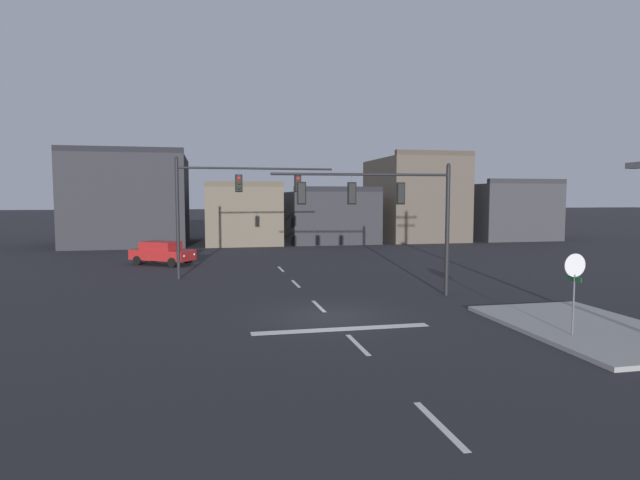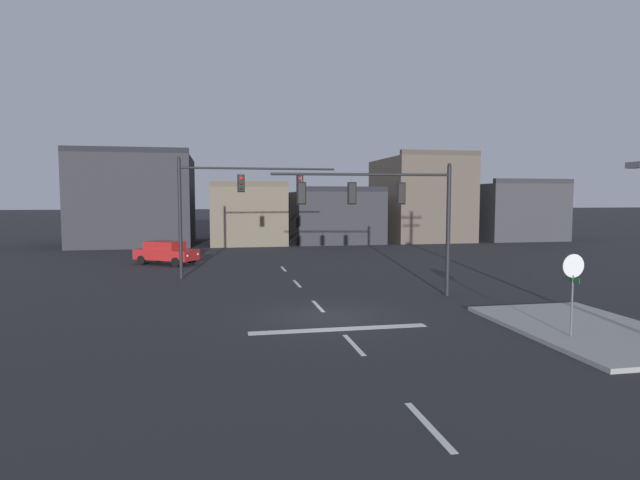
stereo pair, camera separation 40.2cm
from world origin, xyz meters
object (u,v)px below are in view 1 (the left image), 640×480
signal_mast_far_side (225,196)px  stop_sign (574,275)px  car_lot_nearside (162,252)px  signal_mast_near_side (389,204)px

signal_mast_far_side → stop_sign: 19.30m
signal_mast_far_side → stop_sign: signal_mast_far_side is taller
stop_sign → car_lot_nearside: size_ratio=0.61×
signal_mast_near_side → stop_sign: bearing=-67.8°
signal_mast_near_side → stop_sign: size_ratio=2.96×
signal_mast_near_side → signal_mast_far_side: signal_mast_far_side is taller
signal_mast_far_side → car_lot_nearside: 8.95m
signal_mast_near_side → car_lot_nearside: size_ratio=1.80×
stop_sign → car_lot_nearside: stop_sign is taller
car_lot_nearside → signal_mast_near_side: bearing=-52.0°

